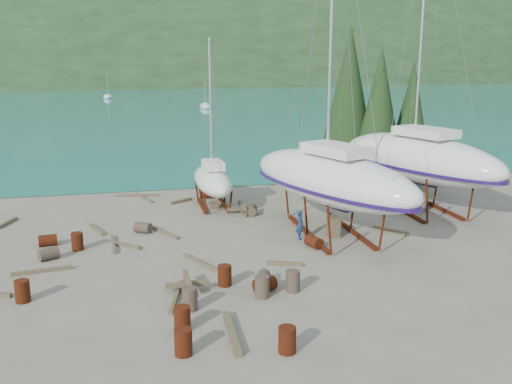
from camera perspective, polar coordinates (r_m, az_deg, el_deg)
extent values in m
plane|color=#63584E|center=(27.18, -1.71, -6.62)|extent=(600.00, 600.00, 0.00)
plane|color=#19817C|center=(340.20, -12.58, 11.52)|extent=(700.00, 700.00, 0.00)
ellipsoid|color=#1B3118|center=(345.20, -12.59, 11.54)|extent=(800.00, 360.00, 110.00)
cube|color=beige|center=(215.68, -17.46, 10.85)|extent=(6.00, 5.00, 4.00)
cube|color=#A54C2D|center=(215.61, -17.52, 11.60)|extent=(6.60, 5.60, 1.60)
cube|color=beige|center=(218.00, -4.00, 11.44)|extent=(6.00, 5.00, 4.00)
cube|color=#A54C2D|center=(217.92, -4.01, 12.18)|extent=(6.60, 5.60, 1.60)
cylinder|color=black|center=(41.85, 11.91, 1.38)|extent=(0.36, 0.36, 1.60)
cone|color=black|center=(41.13, 12.24, 8.21)|extent=(3.60, 3.60, 8.40)
cylinder|color=black|center=(40.80, 14.99, 0.73)|extent=(0.36, 0.36, 1.36)
cone|color=black|center=(40.12, 15.35, 6.67)|extent=(3.06, 3.06, 7.14)
cylinder|color=black|center=(43.03, 8.99, 2.00)|extent=(0.36, 0.36, 1.84)
cone|color=black|center=(42.29, 9.27, 9.66)|extent=(4.14, 4.14, 9.66)
cylinder|color=black|center=(44.07, 14.90, 1.71)|extent=(0.36, 0.36, 1.44)
cone|color=black|center=(43.42, 15.26, 7.54)|extent=(3.24, 3.24, 7.56)
ellipsoid|color=silver|center=(106.49, -5.06, 8.54)|extent=(2.00, 5.00, 1.40)
cylinder|color=silver|center=(106.28, -5.10, 10.07)|extent=(0.08, 0.08, 5.00)
ellipsoid|color=silver|center=(135.37, -14.59, 9.19)|extent=(2.00, 5.00, 1.40)
cylinder|color=silver|center=(135.21, -14.66, 10.40)|extent=(0.08, 0.08, 5.00)
ellipsoid|color=silver|center=(30.35, 7.47, 1.32)|extent=(7.67, 12.50, 2.81)
cube|color=#200E47|center=(30.02, 7.82, -0.70)|extent=(1.02, 2.11, 1.00)
cube|color=silver|center=(29.50, 7.98, 4.23)|extent=(3.12, 4.07, 0.50)
cylinder|color=silver|center=(30.36, 7.58, 17.91)|extent=(0.14, 0.14, 14.46)
cube|color=#5E2110|center=(30.69, 5.15, -4.11)|extent=(0.18, 6.63, 0.20)
cube|color=#5E2110|center=(31.53, 9.41, -3.76)|extent=(0.18, 6.63, 0.20)
cube|color=brown|center=(30.42, 7.73, -3.44)|extent=(0.50, 0.80, 1.11)
ellipsoid|color=silver|center=(36.66, 15.93, 3.24)|extent=(7.51, 12.92, 2.94)
cube|color=#200E47|center=(36.32, 16.30, 1.49)|extent=(0.97, 2.19, 1.00)
cube|color=silver|center=(35.88, 16.58, 5.77)|extent=(3.11, 4.17, 0.50)
cylinder|color=silver|center=(36.80, 16.38, 17.38)|extent=(0.14, 0.14, 14.91)
cube|color=#5E2110|center=(36.72, 13.90, -1.52)|extent=(0.18, 6.83, 0.20)
cube|color=#5E2110|center=(37.92, 17.31, -1.27)|extent=(0.18, 6.83, 0.20)
cube|color=brown|center=(36.65, 16.14, -0.88)|extent=(0.50, 0.80, 1.19)
ellipsoid|color=silver|center=(36.00, -4.37, 1.13)|extent=(2.35, 6.60, 1.67)
cube|color=#200E47|center=(35.78, -4.27, 0.41)|extent=(0.30, 1.18, 1.00)
cube|color=silver|center=(35.47, -4.31, 2.74)|extent=(1.22, 2.00, 0.50)
cylinder|color=silver|center=(35.62, -4.59, 8.88)|extent=(0.14, 0.14, 7.82)
cube|color=#5E2110|center=(36.27, -5.44, -1.36)|extent=(0.18, 3.58, 0.20)
cube|color=#5E2110|center=(36.48, -3.21, -1.23)|extent=(0.18, 3.58, 0.20)
cube|color=brown|center=(36.04, -4.24, -1.32)|extent=(0.50, 0.80, 0.34)
imported|color=#11254E|center=(29.74, 4.43, -3.29)|extent=(0.43, 0.61, 1.56)
cylinder|color=#5E2110|center=(24.19, -22.33, -9.15)|extent=(0.58, 0.58, 0.88)
cylinder|color=#2D2823|center=(23.97, 0.74, -8.69)|extent=(0.81, 1.01, 0.58)
cylinder|color=#5E2110|center=(30.63, -20.09, -4.56)|extent=(0.94, 0.67, 0.58)
cylinder|color=#5E2110|center=(18.91, -7.28, -14.67)|extent=(0.58, 0.58, 0.88)
cylinder|color=#5E2110|center=(38.50, -4.81, -0.19)|extent=(1.01, 0.81, 0.58)
cylinder|color=#2D2823|center=(23.42, 3.70, -8.87)|extent=(0.58, 0.58, 0.88)
cylinder|color=#5E2110|center=(28.67, 5.80, -4.99)|extent=(0.84, 1.02, 0.58)
cylinder|color=#5E2110|center=(18.92, 3.14, -14.55)|extent=(0.58, 0.58, 0.88)
cylinder|color=#5E2110|center=(29.49, -17.44, -4.73)|extent=(0.58, 0.58, 0.88)
cylinder|color=#2D2823|center=(31.48, -11.26, -3.51)|extent=(1.05, 0.97, 0.58)
cylinder|color=#2D2823|center=(34.31, -0.44, -1.83)|extent=(0.79, 1.00, 0.58)
cylinder|color=#5E2110|center=(23.44, 0.89, -9.21)|extent=(1.03, 0.85, 0.58)
cylinder|color=#5E2110|center=(20.42, -7.38, -12.45)|extent=(0.58, 0.58, 0.88)
cylinder|color=#5E2110|center=(23.96, -3.15, -8.33)|extent=(0.58, 0.58, 0.88)
cylinder|color=#2D2823|center=(28.57, -20.03, -5.83)|extent=(1.04, 0.90, 0.58)
cylinder|color=#2D2823|center=(21.89, -6.64, -10.57)|extent=(0.58, 0.58, 0.88)
cylinder|color=#2D2823|center=(22.81, 0.61, -9.47)|extent=(0.58, 0.58, 0.88)
cube|color=brown|center=(39.70, -11.78, -0.34)|extent=(2.86, 0.64, 0.14)
cube|color=brown|center=(31.77, 13.32, -3.82)|extent=(1.45, 1.71, 0.19)
cube|color=brown|center=(35.34, -23.66, -2.87)|extent=(0.87, 1.97, 0.19)
cube|color=brown|center=(23.07, -8.00, -10.32)|extent=(0.82, 2.98, 0.15)
cube|color=brown|center=(29.38, -12.77, -5.23)|extent=(1.39, 1.26, 0.17)
cube|color=brown|center=(26.42, -5.51, -7.09)|extent=(1.42, 2.68, 0.16)
cube|color=brown|center=(37.60, -7.48, -0.89)|extent=(1.53, 1.06, 0.19)
cube|color=brown|center=(26.26, 2.87, -7.16)|extent=(1.61, 0.77, 0.17)
cube|color=brown|center=(38.89, -11.14, -0.59)|extent=(1.07, 2.64, 0.15)
cube|color=brown|center=(31.25, -9.30, -3.95)|extent=(1.51, 2.76, 0.16)
cube|color=brown|center=(29.81, -14.06, -5.05)|extent=(0.32, 2.84, 0.15)
cube|color=brown|center=(27.13, -20.63, -7.37)|extent=(2.55, 0.53, 0.17)
cube|color=brown|center=(20.06, -2.44, -13.87)|extent=(0.34, 2.99, 0.23)
cube|color=brown|center=(32.41, -15.62, -3.64)|extent=(0.91, 2.06, 0.16)
cube|color=brown|center=(23.66, -6.86, -9.59)|extent=(0.20, 1.80, 0.20)
cube|color=brown|center=(23.58, -6.87, -9.15)|extent=(1.80, 0.20, 0.20)
cube|color=brown|center=(23.51, -6.88, -8.70)|extent=(0.20, 1.80, 0.20)
cube|color=brown|center=(34.67, -1.38, -2.00)|extent=(0.20, 1.80, 0.20)
cube|color=brown|center=(34.62, -1.38, -1.68)|extent=(1.80, 0.20, 0.20)
cube|color=brown|center=(34.57, -1.39, -1.36)|extent=(0.20, 1.80, 0.20)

